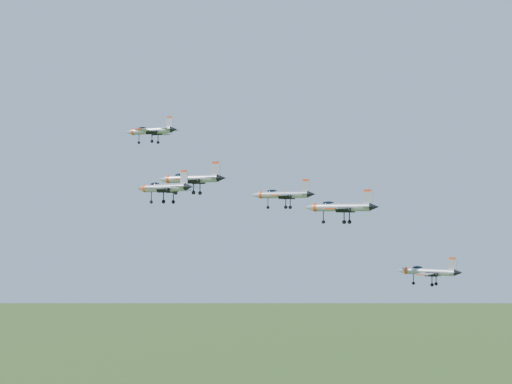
% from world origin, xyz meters
% --- Properties ---
extents(jet_lead, '(12.71, 10.52, 3.40)m').
position_xyz_m(jet_lead, '(-28.64, 14.49, 138.60)').
color(jet_lead, '#989DA4').
extents(jet_left_high, '(13.74, 11.31, 3.68)m').
position_xyz_m(jet_left_high, '(-12.51, 0.28, 127.70)').
color(jet_left_high, '#989DA4').
extents(jet_right_high, '(11.55, 9.82, 3.14)m').
position_xyz_m(jet_right_high, '(-8.15, -18.03, 125.33)').
color(jet_right_high, '#989DA4').
extents(jet_left_low, '(13.97, 11.65, 3.73)m').
position_xyz_m(jet_left_low, '(13.36, 5.70, 122.59)').
color(jet_left_low, '#989DA4').
extents(jet_right_low, '(10.76, 8.87, 2.88)m').
position_xyz_m(jet_right_low, '(8.10, -9.81, 124.35)').
color(jet_right_low, '#989DA4').
extents(jet_trail, '(10.89, 9.17, 2.93)m').
position_xyz_m(jet_trail, '(28.65, 1.77, 112.23)').
color(jet_trail, '#989DA4').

